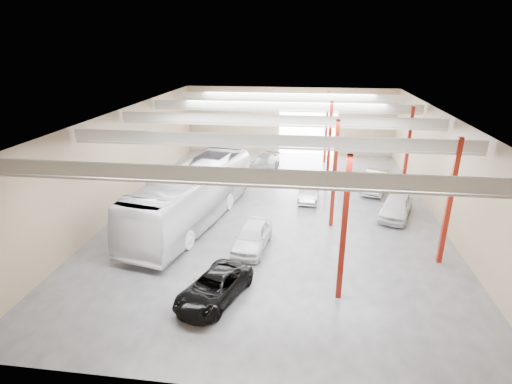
% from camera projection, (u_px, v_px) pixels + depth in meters
% --- Properties ---
extents(depot_shell, '(22.12, 32.12, 7.06)m').
position_uv_depth(depot_shell, '(280.00, 141.00, 27.42)').
color(depot_shell, '#424146').
rests_on(depot_shell, ground).
extents(coach_bus, '(5.74, 13.99, 3.80)m').
position_uv_depth(coach_bus, '(193.00, 195.00, 26.35)').
color(coach_bus, silver).
rests_on(coach_bus, ground).
extents(black_sedan, '(3.50, 5.03, 1.28)m').
position_uv_depth(black_sedan, '(214.00, 287.00, 18.62)').
color(black_sedan, black).
rests_on(black_sedan, ground).
extents(car_row_a, '(2.24, 4.58, 1.50)m').
position_uv_depth(car_row_a, '(252.00, 236.00, 23.27)').
color(car_row_a, silver).
rests_on(car_row_a, ground).
extents(car_row_b, '(1.68, 4.20, 1.36)m').
position_uv_depth(car_row_b, '(309.00, 190.00, 30.65)').
color(car_row_b, '#A0A0A5').
rests_on(car_row_b, ground).
extents(car_row_c, '(3.27, 5.27, 1.43)m').
position_uv_depth(car_row_c, '(263.00, 164.00, 37.09)').
color(car_row_c, slate).
rests_on(car_row_c, ground).
extents(car_right_near, '(2.94, 5.03, 1.57)m').
position_uv_depth(car_right_near, '(376.00, 181.00, 32.36)').
color(car_right_near, '#BBBCC1').
rests_on(car_right_near, ground).
extents(car_right_far, '(3.23, 4.88, 1.55)m').
position_uv_depth(car_right_far, '(396.00, 206.00, 27.46)').
color(car_right_far, silver).
rests_on(car_right_far, ground).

